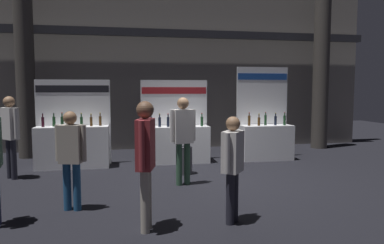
{
  "coord_description": "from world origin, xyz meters",
  "views": [
    {
      "loc": [
        -1.89,
        -7.51,
        1.96
      ],
      "look_at": [
        -0.24,
        1.09,
        1.17
      ],
      "focal_mm": 33.97,
      "sensor_mm": 36.0,
      "label": 1
    }
  ],
  "objects_px": {
    "exhibitor_booth_1": "(176,141)",
    "visitor_3": "(183,133)",
    "visitor_4": "(10,130)",
    "exhibitor_booth_0": "(73,143)",
    "visitor_0": "(233,161)",
    "exhibitor_booth_2": "(265,137)",
    "trash_bin": "(185,160)",
    "visitor_5": "(71,153)",
    "visitor_1": "(146,154)"
  },
  "relations": [
    {
      "from": "exhibitor_booth_1",
      "to": "visitor_0",
      "type": "distance_m",
      "value": 4.58
    },
    {
      "from": "visitor_5",
      "to": "exhibitor_booth_2",
      "type": "bearing_deg",
      "value": 51.8
    },
    {
      "from": "exhibitor_booth_0",
      "to": "visitor_1",
      "type": "distance_m",
      "value": 4.79
    },
    {
      "from": "exhibitor_booth_0",
      "to": "visitor_5",
      "type": "distance_m",
      "value": 3.47
    },
    {
      "from": "exhibitor_booth_1",
      "to": "visitor_3",
      "type": "distance_m",
      "value": 2.39
    },
    {
      "from": "visitor_5",
      "to": "visitor_1",
      "type": "bearing_deg",
      "value": -28.57
    },
    {
      "from": "visitor_0",
      "to": "visitor_3",
      "type": "bearing_deg",
      "value": 47.04
    },
    {
      "from": "visitor_1",
      "to": "visitor_3",
      "type": "relative_size",
      "value": 1.0
    },
    {
      "from": "exhibitor_booth_0",
      "to": "visitor_3",
      "type": "relative_size",
      "value": 1.23
    },
    {
      "from": "visitor_3",
      "to": "visitor_0",
      "type": "bearing_deg",
      "value": 88.18
    },
    {
      "from": "exhibitor_booth_1",
      "to": "exhibitor_booth_2",
      "type": "xyz_separation_m",
      "value": [
        2.53,
        -0.04,
        0.04
      ]
    },
    {
      "from": "visitor_4",
      "to": "visitor_3",
      "type": "bearing_deg",
      "value": -152.23
    },
    {
      "from": "visitor_4",
      "to": "exhibitor_booth_2",
      "type": "bearing_deg",
      "value": -124.03
    },
    {
      "from": "visitor_0",
      "to": "visitor_5",
      "type": "relative_size",
      "value": 0.97
    },
    {
      "from": "exhibitor_booth_0",
      "to": "visitor_3",
      "type": "distance_m",
      "value": 3.33
    },
    {
      "from": "exhibitor_booth_2",
      "to": "visitor_3",
      "type": "relative_size",
      "value": 1.44
    },
    {
      "from": "visitor_4",
      "to": "visitor_1",
      "type": "bearing_deg",
      "value": 173.98
    },
    {
      "from": "visitor_0",
      "to": "visitor_1",
      "type": "bearing_deg",
      "value": 130.95
    },
    {
      "from": "exhibitor_booth_2",
      "to": "visitor_5",
      "type": "xyz_separation_m",
      "value": [
        -4.75,
        -3.51,
        0.33
      ]
    },
    {
      "from": "visitor_3",
      "to": "visitor_4",
      "type": "distance_m",
      "value": 3.81
    },
    {
      "from": "exhibitor_booth_1",
      "to": "visitor_1",
      "type": "bearing_deg",
      "value": -103.34
    },
    {
      "from": "visitor_1",
      "to": "visitor_0",
      "type": "bearing_deg",
      "value": 107.85
    },
    {
      "from": "visitor_3",
      "to": "visitor_4",
      "type": "relative_size",
      "value": 0.99
    },
    {
      "from": "trash_bin",
      "to": "visitor_4",
      "type": "relative_size",
      "value": 0.35
    },
    {
      "from": "exhibitor_booth_2",
      "to": "exhibitor_booth_0",
      "type": "bearing_deg",
      "value": -179.1
    },
    {
      "from": "trash_bin",
      "to": "visitor_5",
      "type": "bearing_deg",
      "value": -135.76
    },
    {
      "from": "visitor_0",
      "to": "visitor_1",
      "type": "distance_m",
      "value": 1.28
    },
    {
      "from": "visitor_1",
      "to": "visitor_3",
      "type": "height_order",
      "value": "visitor_1"
    },
    {
      "from": "exhibitor_booth_0",
      "to": "visitor_4",
      "type": "bearing_deg",
      "value": -139.47
    },
    {
      "from": "exhibitor_booth_0",
      "to": "trash_bin",
      "type": "height_order",
      "value": "exhibitor_booth_0"
    },
    {
      "from": "exhibitor_booth_0",
      "to": "exhibitor_booth_2",
      "type": "distance_m",
      "value": 5.17
    },
    {
      "from": "trash_bin",
      "to": "visitor_3",
      "type": "relative_size",
      "value": 0.36
    },
    {
      "from": "visitor_3",
      "to": "visitor_4",
      "type": "bearing_deg",
      "value": -29.58
    },
    {
      "from": "visitor_1",
      "to": "visitor_5",
      "type": "bearing_deg",
      "value": -119.24
    },
    {
      "from": "exhibitor_booth_0",
      "to": "visitor_0",
      "type": "distance_m",
      "value": 5.26
    },
    {
      "from": "visitor_1",
      "to": "visitor_3",
      "type": "bearing_deg",
      "value": 173.26
    },
    {
      "from": "exhibitor_booth_2",
      "to": "visitor_0",
      "type": "relative_size",
      "value": 1.65
    },
    {
      "from": "trash_bin",
      "to": "visitor_4",
      "type": "bearing_deg",
      "value": 176.2
    },
    {
      "from": "exhibitor_booth_0",
      "to": "visitor_0",
      "type": "relative_size",
      "value": 1.41
    },
    {
      "from": "exhibitor_booth_2",
      "to": "visitor_3",
      "type": "xyz_separation_m",
      "value": [
        -2.72,
        -2.29,
        0.46
      ]
    },
    {
      "from": "exhibitor_booth_0",
      "to": "visitor_4",
      "type": "distance_m",
      "value": 1.61
    },
    {
      "from": "visitor_0",
      "to": "visitor_5",
      "type": "xyz_separation_m",
      "value": [
        -2.39,
        1.02,
        0.03
      ]
    },
    {
      "from": "exhibitor_booth_1",
      "to": "exhibitor_booth_2",
      "type": "relative_size",
      "value": 0.85
    },
    {
      "from": "exhibitor_booth_1",
      "to": "visitor_5",
      "type": "height_order",
      "value": "exhibitor_booth_1"
    },
    {
      "from": "exhibitor_booth_0",
      "to": "visitor_0",
      "type": "xyz_separation_m",
      "value": [
        2.81,
        -4.44,
        0.32
      ]
    },
    {
      "from": "visitor_1",
      "to": "exhibitor_booth_1",
      "type": "bearing_deg",
      "value": -178.63
    },
    {
      "from": "exhibitor_booth_1",
      "to": "visitor_3",
      "type": "bearing_deg",
      "value": -94.78
    },
    {
      "from": "visitor_0",
      "to": "visitor_4",
      "type": "xyz_separation_m",
      "value": [
        -3.98,
        3.44,
        0.17
      ]
    },
    {
      "from": "exhibitor_booth_2",
      "to": "trash_bin",
      "type": "bearing_deg",
      "value": -152.12
    },
    {
      "from": "exhibitor_booth_1",
      "to": "exhibitor_booth_2",
      "type": "height_order",
      "value": "exhibitor_booth_2"
    }
  ]
}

